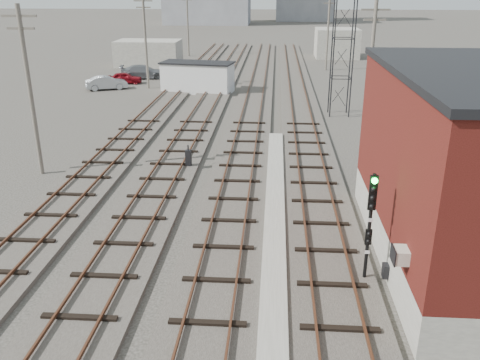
# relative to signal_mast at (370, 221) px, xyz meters

# --- Properties ---
(ground) EXTENTS (320.00, 320.00, 0.00)m
(ground) POSITION_rel_signal_mast_xyz_m (-3.70, 49.98, -2.41)
(ground) COLOR #282621
(ground) RESTS_ON ground
(track_right) EXTENTS (3.20, 90.00, 0.39)m
(track_right) POSITION_rel_signal_mast_xyz_m (-1.20, 28.98, -2.31)
(track_right) COLOR #332D28
(track_right) RESTS_ON ground
(track_mid_right) EXTENTS (3.20, 90.00, 0.39)m
(track_mid_right) POSITION_rel_signal_mast_xyz_m (-5.20, 28.98, -2.31)
(track_mid_right) COLOR #332D28
(track_mid_right) RESTS_ON ground
(track_mid_left) EXTENTS (3.20, 90.00, 0.39)m
(track_mid_left) POSITION_rel_signal_mast_xyz_m (-9.20, 28.98, -2.31)
(track_mid_left) COLOR #332D28
(track_mid_left) RESTS_ON ground
(track_left) EXTENTS (3.20, 90.00, 0.39)m
(track_left) POSITION_rel_signal_mast_xyz_m (-13.20, 28.98, -2.31)
(track_left) COLOR #332D28
(track_left) RESTS_ON ground
(platform_curb) EXTENTS (0.90, 28.00, 0.26)m
(platform_curb) POSITION_rel_signal_mast_xyz_m (-3.20, 3.98, -2.28)
(platform_curb) COLOR gray
(platform_curb) RESTS_ON ground
(brick_building) EXTENTS (6.54, 12.20, 7.22)m
(brick_building) POSITION_rel_signal_mast_xyz_m (3.80, 1.98, 1.22)
(brick_building) COLOR gray
(brick_building) RESTS_ON ground
(lattice_tower) EXTENTS (1.60, 1.60, 15.00)m
(lattice_tower) POSITION_rel_signal_mast_xyz_m (1.80, 24.98, 5.09)
(lattice_tower) COLOR black
(lattice_tower) RESTS_ON ground
(utility_pole_left_a) EXTENTS (1.80, 0.24, 9.00)m
(utility_pole_left_a) POSITION_rel_signal_mast_xyz_m (-16.20, 9.98, 2.38)
(utility_pole_left_a) COLOR #595147
(utility_pole_left_a) RESTS_ON ground
(utility_pole_left_b) EXTENTS (1.80, 0.24, 9.00)m
(utility_pole_left_b) POSITION_rel_signal_mast_xyz_m (-16.20, 34.98, 2.38)
(utility_pole_left_b) COLOR #595147
(utility_pole_left_b) RESTS_ON ground
(utility_pole_left_c) EXTENTS (1.80, 0.24, 9.00)m
(utility_pole_left_c) POSITION_rel_signal_mast_xyz_m (-16.20, 59.98, 2.38)
(utility_pole_left_c) COLOR #595147
(utility_pole_left_c) RESTS_ON ground
(utility_pole_right_a) EXTENTS (1.80, 0.24, 9.00)m
(utility_pole_right_a) POSITION_rel_signal_mast_xyz_m (2.80, 17.98, 2.38)
(utility_pole_right_a) COLOR #595147
(utility_pole_right_a) RESTS_ON ground
(utility_pole_right_b) EXTENTS (1.80, 0.24, 9.00)m
(utility_pole_right_b) POSITION_rel_signal_mast_xyz_m (2.80, 47.98, 2.38)
(utility_pole_right_b) COLOR #595147
(utility_pole_right_b) RESTS_ON ground
(shed_left) EXTENTS (8.00, 5.00, 3.20)m
(shed_left) POSITION_rel_signal_mast_xyz_m (-19.70, 49.98, -0.81)
(shed_left) COLOR gray
(shed_left) RESTS_ON ground
(shed_right) EXTENTS (6.00, 6.00, 4.00)m
(shed_right) POSITION_rel_signal_mast_xyz_m (5.30, 59.98, -0.41)
(shed_right) COLOR gray
(shed_right) RESTS_ON ground
(signal_mast) EXTENTS (0.40, 0.41, 4.09)m
(signal_mast) POSITION_rel_signal_mast_xyz_m (0.00, 0.00, 0.00)
(signal_mast) COLOR gray
(signal_mast) RESTS_ON ground
(switch_stand) EXTENTS (0.33, 0.33, 1.32)m
(switch_stand) POSITION_rel_signal_mast_xyz_m (-8.15, 11.33, -1.79)
(switch_stand) COLOR black
(switch_stand) RESTS_ON ground
(site_trailer) EXTENTS (7.32, 4.14, 2.91)m
(site_trailer) POSITION_rel_signal_mast_xyz_m (-10.88, 33.36, -0.95)
(site_trailer) COLOR silver
(site_trailer) RESTS_ON ground
(car_red) EXTENTS (3.74, 1.95, 1.21)m
(car_red) POSITION_rel_signal_mast_xyz_m (-19.28, 37.27, -1.80)
(car_red) COLOR maroon
(car_red) RESTS_ON ground
(car_silver) EXTENTS (4.30, 2.95, 1.34)m
(car_silver) POSITION_rel_signal_mast_xyz_m (-20.20, 34.00, -1.74)
(car_silver) COLOR #A6AAAD
(car_silver) RESTS_ON ground
(car_grey) EXTENTS (5.39, 2.89, 1.48)m
(car_grey) POSITION_rel_signal_mast_xyz_m (-18.07, 40.58, -1.67)
(car_grey) COLOR slate
(car_grey) RESTS_ON ground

